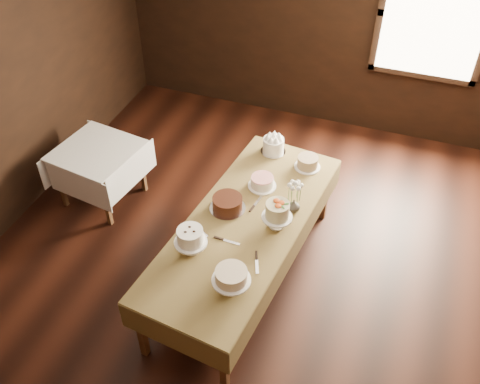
% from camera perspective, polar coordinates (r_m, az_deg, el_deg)
% --- Properties ---
extents(floor, '(5.00, 6.00, 0.01)m').
position_cam_1_polar(floor, '(5.29, -0.75, -9.08)').
color(floor, black).
rests_on(floor, ground).
extents(wall_back, '(5.00, 0.02, 2.80)m').
position_cam_1_polar(wall_back, '(6.80, 8.45, 17.88)').
color(wall_back, black).
rests_on(wall_back, ground).
extents(window, '(1.10, 0.05, 1.30)m').
position_cam_1_polar(window, '(6.56, 20.07, 16.89)').
color(window, '#FFEABF').
rests_on(window, wall_back).
extents(display_table, '(1.24, 2.55, 0.76)m').
position_cam_1_polar(display_table, '(4.77, 0.53, -3.68)').
color(display_table, '#482A15').
rests_on(display_table, ground).
extents(side_table, '(0.92, 0.92, 0.68)m').
position_cam_1_polar(side_table, '(5.91, -15.02, 3.80)').
color(side_table, '#482A15').
rests_on(side_table, ground).
extents(cake_meringue, '(0.30, 0.30, 0.16)m').
position_cam_1_polar(cake_meringue, '(5.46, 3.59, 4.95)').
color(cake_meringue, silver).
rests_on(cake_meringue, display_table).
extents(cake_speckled, '(0.26, 0.26, 0.12)m').
position_cam_1_polar(cake_speckled, '(5.31, 7.24, 3.15)').
color(cake_speckled, white).
rests_on(cake_speckled, display_table).
extents(cake_lattice, '(0.27, 0.27, 0.10)m').
position_cam_1_polar(cake_lattice, '(5.06, 2.39, 1.03)').
color(cake_lattice, white).
rests_on(cake_lattice, display_table).
extents(cake_chocolate, '(0.33, 0.33, 0.13)m').
position_cam_1_polar(cake_chocolate, '(4.81, -1.35, -1.26)').
color(cake_chocolate, silver).
rests_on(cake_chocolate, display_table).
extents(cake_flowers, '(0.27, 0.27, 0.28)m').
position_cam_1_polar(cake_flowers, '(4.62, 3.98, -2.60)').
color(cake_flowers, white).
rests_on(cake_flowers, display_table).
extents(cake_swirl, '(0.30, 0.30, 0.25)m').
position_cam_1_polar(cake_swirl, '(4.43, -5.30, -5.30)').
color(cake_swirl, white).
rests_on(cake_swirl, display_table).
extents(cake_cream, '(0.31, 0.31, 0.22)m').
position_cam_1_polar(cake_cream, '(4.16, -0.94, -9.43)').
color(cake_cream, white).
rests_on(cake_cream, display_table).
extents(cake_server_a, '(0.24, 0.03, 0.01)m').
position_cam_1_polar(cake_server_a, '(4.56, -0.90, -5.38)').
color(cake_server_a, silver).
rests_on(cake_server_a, display_table).
extents(cake_server_b, '(0.11, 0.23, 0.01)m').
position_cam_1_polar(cake_server_b, '(4.38, 1.82, -7.97)').
color(cake_server_b, silver).
rests_on(cake_server_b, display_table).
extents(cake_server_c, '(0.06, 0.24, 0.01)m').
position_cam_1_polar(cake_server_c, '(4.93, 1.92, -0.96)').
color(cake_server_c, silver).
rests_on(cake_server_c, display_table).
extents(cake_server_d, '(0.23, 0.12, 0.01)m').
position_cam_1_polar(cake_server_d, '(4.86, 4.67, -1.87)').
color(cake_server_d, silver).
rests_on(cake_server_d, display_table).
extents(cake_server_e, '(0.22, 0.14, 0.01)m').
position_cam_1_polar(cake_server_e, '(4.65, -4.07, -4.29)').
color(cake_server_e, silver).
rests_on(cake_server_e, display_table).
extents(flower_vase, '(0.13, 0.13, 0.12)m').
position_cam_1_polar(flower_vase, '(4.82, 5.73, -1.47)').
color(flower_vase, '#2D2823').
rests_on(flower_vase, display_table).
extents(flower_bouquet, '(0.14, 0.14, 0.20)m').
position_cam_1_polar(flower_bouquet, '(4.69, 5.88, 0.15)').
color(flower_bouquet, white).
rests_on(flower_bouquet, flower_vase).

